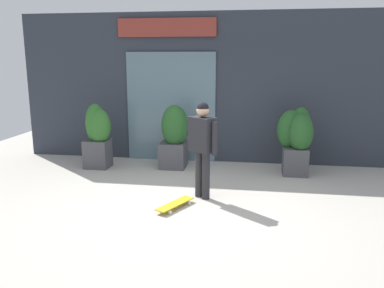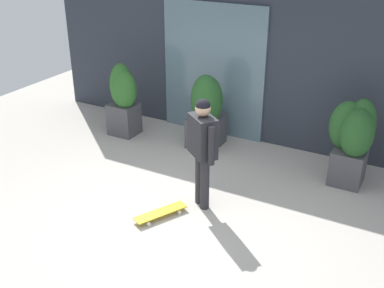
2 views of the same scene
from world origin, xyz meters
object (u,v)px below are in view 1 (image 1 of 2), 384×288
at_px(skateboard, 175,204).
at_px(planter_box_right, 175,136).
at_px(skateboarder, 203,141).
at_px(planter_box_mid, 97,134).
at_px(planter_box_left, 297,137).

distance_m(skateboard, planter_box_right, 2.39).
bearing_deg(skateboarder, planter_box_mid, -84.27).
distance_m(skateboarder, planter_box_left, 2.36).
xyz_separation_m(skateboard, planter_box_right, (-0.46, 2.26, 0.63)).
height_order(planter_box_right, planter_box_mid, planter_box_mid).
distance_m(skateboard, planter_box_mid, 2.95).
bearing_deg(planter_box_right, planter_box_left, -1.47).
xyz_separation_m(planter_box_left, planter_box_right, (-2.47, 0.06, -0.06)).
distance_m(skateboarder, planter_box_right, 1.93).
relative_size(skateboard, planter_box_right, 0.57).
height_order(skateboarder, planter_box_mid, skateboarder).
xyz_separation_m(skateboard, planter_box_left, (2.02, 2.20, 0.69)).
bearing_deg(planter_box_right, skateboard, -78.60).
xyz_separation_m(planter_box_left, planter_box_mid, (-4.07, -0.18, -0.03)).
bearing_deg(planter_box_right, skateboarder, -64.76).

